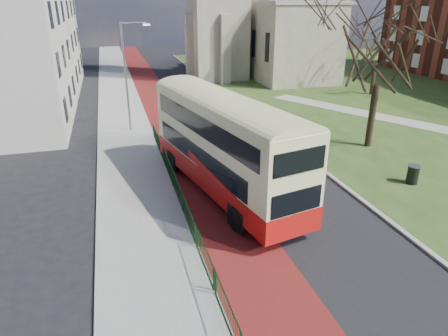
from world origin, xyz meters
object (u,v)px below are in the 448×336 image
object	(u,v)px
winter_tree_near	(384,32)
winter_tree_far	(379,37)
bus	(224,141)
litter_bin	(413,174)
streetlamp	(127,72)

from	to	relation	value
winter_tree_near	winter_tree_far	distance (m)	17.71
bus	litter_bin	distance (m)	10.83
winter_tree_near	winter_tree_far	world-z (taller)	winter_tree_near
bus	litter_bin	bearing A→B (deg)	-22.35
streetlamp	winter_tree_near	size ratio (longest dim) A/B	0.72
litter_bin	bus	bearing A→B (deg)	169.67
streetlamp	bus	size ratio (longest dim) A/B	0.64
streetlamp	litter_bin	world-z (taller)	streetlamp
bus	winter_tree_far	bearing A→B (deg)	28.13
streetlamp	bus	bearing A→B (deg)	-72.32
winter_tree_near	litter_bin	size ratio (longest dim) A/B	10.17
streetlamp	bus	world-z (taller)	streetlamp
bus	litter_bin	xyz separation A→B (m)	(10.41, -1.90, -2.31)
streetlamp	litter_bin	size ratio (longest dim) A/B	7.37
streetlamp	winter_tree_near	xyz separation A→B (m)	(15.67, -8.20, 3.09)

